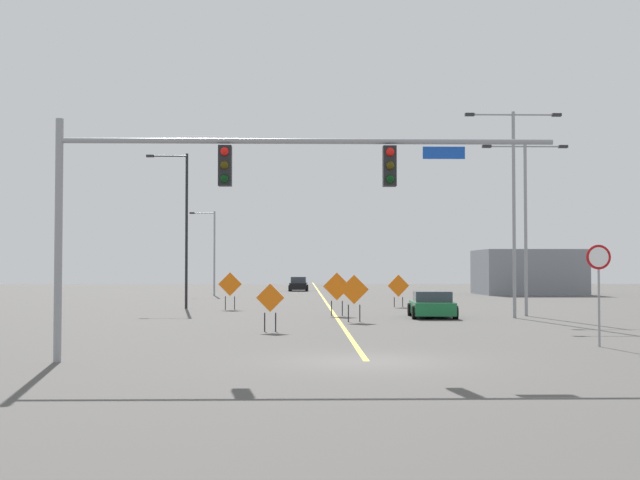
% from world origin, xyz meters
% --- Properties ---
extents(ground, '(205.83, 205.83, 0.00)m').
position_xyz_m(ground, '(0.00, 0.00, 0.00)').
color(ground, '#4C4947').
extents(road_centre_stripe, '(0.16, 114.35, 0.01)m').
position_xyz_m(road_centre_stripe, '(0.00, 57.18, 0.00)').
color(road_centre_stripe, yellow).
rests_on(road_centre_stripe, ground).
extents(traffic_signal_assembly, '(12.90, 0.44, 6.26)m').
position_xyz_m(traffic_signal_assembly, '(-3.47, -0.01, 4.66)').
color(traffic_signal_assembly, gray).
rests_on(traffic_signal_assembly, ground).
extents(stop_sign, '(0.76, 0.07, 3.12)m').
position_xyz_m(stop_sign, '(7.42, 3.80, 2.19)').
color(stop_sign, gray).
rests_on(stop_sign, ground).
extents(street_lamp_near_left, '(4.67, 0.24, 9.97)m').
position_xyz_m(street_lamp_near_left, '(8.54, 18.23, 5.86)').
color(street_lamp_near_left, gray).
rests_on(street_lamp_near_left, ground).
extents(street_lamp_far_left, '(2.25, 0.24, 7.34)m').
position_xyz_m(street_lamp_far_left, '(-9.52, 50.94, 4.12)').
color(street_lamp_far_left, gray).
rests_on(street_lamp_far_left, ground).
extents(street_lamp_mid_left, '(2.49, 0.24, 9.23)m').
position_xyz_m(street_lamp_mid_left, '(-8.73, 27.96, 5.10)').
color(street_lamp_mid_left, black).
rests_on(street_lamp_mid_left, ground).
extents(street_lamp_mid_right, '(4.32, 0.24, 8.67)m').
position_xyz_m(street_lamp_mid_right, '(9.55, 19.90, 5.16)').
color(street_lamp_mid_right, gray).
rests_on(street_lamp_mid_right, ground).
extents(construction_sign_median_near, '(1.07, 0.16, 1.82)m').
position_xyz_m(construction_sign_median_near, '(-2.87, 10.00, 1.16)').
color(construction_sign_median_near, orange).
rests_on(construction_sign_median_near, ground).
extents(construction_sign_right_shoulder, '(1.37, 0.10, 2.16)m').
position_xyz_m(construction_sign_right_shoulder, '(-5.84, 26.63, 1.37)').
color(construction_sign_right_shoulder, orange).
rests_on(construction_sign_right_shoulder, ground).
extents(construction_sign_left_lane, '(1.39, 0.20, 2.18)m').
position_xyz_m(construction_sign_left_lane, '(0.08, 20.25, 1.38)').
color(construction_sign_left_lane, orange).
rests_on(construction_sign_left_lane, ground).
extents(construction_sign_median_far, '(1.35, 0.25, 2.00)m').
position_xyz_m(construction_sign_median_far, '(4.25, 29.46, 1.24)').
color(construction_sign_median_far, orange).
rests_on(construction_sign_median_far, ground).
extents(construction_sign_left_shoulder, '(1.31, 0.06, 2.10)m').
position_xyz_m(construction_sign_left_shoulder, '(0.65, 15.57, 1.34)').
color(construction_sign_left_shoulder, orange).
rests_on(construction_sign_left_shoulder, ground).
extents(car_black_passing, '(2.07, 4.12, 1.47)m').
position_xyz_m(car_black_passing, '(-2.06, 65.17, 0.66)').
color(car_black_passing, black).
rests_on(car_black_passing, ground).
extents(car_green_approaching, '(2.33, 4.05, 1.28)m').
position_xyz_m(car_green_approaching, '(4.64, 18.75, 0.60)').
color(car_green_approaching, '#196B38').
rests_on(car_green_approaching, ground).
extents(roadside_building_east, '(8.90, 7.92, 4.05)m').
position_xyz_m(roadside_building_east, '(18.93, 53.89, 2.02)').
color(roadside_building_east, gray).
rests_on(roadside_building_east, ground).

